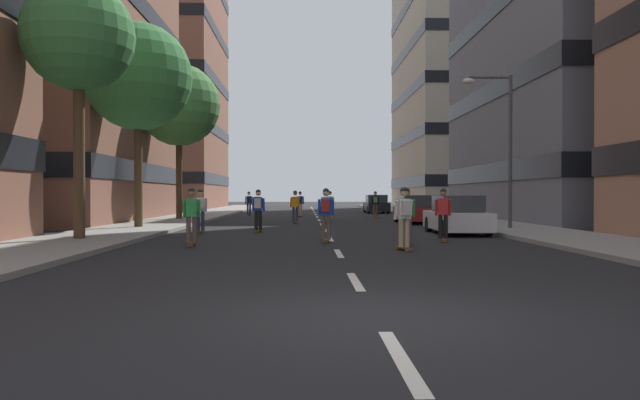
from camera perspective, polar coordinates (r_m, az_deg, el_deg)
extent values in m
plane|color=black|center=(35.82, -0.10, -1.96)|extent=(169.24, 169.24, 0.00)
cube|color=gray|center=(40.01, -12.14, -1.60)|extent=(3.82, 77.57, 0.14)
cube|color=gray|center=(40.39, 11.56, -1.58)|extent=(3.82, 77.57, 0.14)
cube|color=silver|center=(5.86, 7.90, -15.03)|extent=(0.16, 2.20, 0.01)
cube|color=silver|center=(10.73, 3.45, -7.88)|extent=(0.16, 2.20, 0.01)
cube|color=silver|center=(15.68, 1.83, -5.20)|extent=(0.16, 2.20, 0.01)
cube|color=silver|center=(20.65, 1.00, -3.80)|extent=(0.16, 2.20, 0.01)
cube|color=silver|center=(25.64, 0.49, -2.95)|extent=(0.16, 2.20, 0.01)
cube|color=silver|center=(30.63, 0.15, -2.38)|extent=(0.16, 2.20, 0.01)
cube|color=silver|center=(35.62, -0.09, -1.96)|extent=(0.16, 2.20, 0.01)
cube|color=silver|center=(40.61, -0.28, -1.65)|extent=(0.16, 2.20, 0.01)
cube|color=silver|center=(45.61, -0.42, -1.41)|extent=(0.16, 2.20, 0.01)
cube|color=silver|center=(50.60, -0.54, -1.21)|extent=(0.16, 2.20, 0.01)
cube|color=silver|center=(55.60, -0.64, -1.05)|extent=(0.16, 2.20, 0.01)
cube|color=silver|center=(60.60, -0.71, -0.92)|extent=(0.16, 2.20, 0.01)
cube|color=silver|center=(65.60, -0.78, -0.80)|extent=(0.16, 2.20, 0.01)
cube|color=silver|center=(70.59, -0.84, -0.71)|extent=(0.16, 2.20, 0.01)
cube|color=brown|center=(39.42, -25.90, 15.68)|extent=(12.77, 18.13, 23.79)
cube|color=black|center=(38.07, -25.84, 2.43)|extent=(12.89, 18.25, 1.10)
cube|color=black|center=(38.52, -25.87, 9.52)|extent=(12.89, 18.25, 1.10)
cube|color=black|center=(39.55, -25.90, 16.35)|extent=(12.89, 18.25, 1.10)
cube|color=brown|center=(66.25, -15.47, 10.46)|extent=(12.77, 17.48, 25.97)
cube|color=black|center=(65.28, -15.45, 1.90)|extent=(12.89, 17.60, 1.10)
cube|color=black|center=(65.61, -15.46, 6.44)|extent=(12.89, 17.60, 1.10)
cube|color=black|center=(66.34, -15.47, 10.91)|extent=(12.89, 17.60, 1.10)
cube|color=black|center=(67.47, -15.48, 15.25)|extent=(12.89, 17.60, 1.10)
cube|color=black|center=(38.87, 25.15, 2.41)|extent=(12.89, 19.75, 1.10)
cube|color=black|center=(39.32, 25.18, 9.39)|extent=(12.89, 19.75, 1.10)
cube|color=black|center=(40.34, 25.21, 16.11)|extent=(12.89, 19.75, 1.10)
cube|color=#B2A893|center=(66.93, 13.85, 11.43)|extent=(12.77, 20.39, 28.42)
cube|color=black|center=(65.74, 13.83, 1.66)|extent=(12.89, 20.51, 1.10)
cube|color=black|center=(66.01, 13.84, 5.77)|extent=(12.89, 20.51, 1.10)
cube|color=black|center=(66.60, 13.85, 9.83)|extent=(12.89, 20.51, 1.10)
cube|color=black|center=(67.53, 13.86, 13.80)|extent=(12.89, 20.51, 1.10)
cube|color=black|center=(68.77, 13.87, 17.64)|extent=(12.89, 20.51, 1.10)
cube|color=maroon|center=(32.35, 9.23, -1.29)|extent=(1.80, 4.40, 0.70)
cube|color=#2D3338|center=(32.19, 9.29, -0.11)|extent=(1.60, 2.10, 0.64)
cylinder|color=black|center=(33.65, 7.43, -1.58)|extent=(0.22, 0.64, 0.64)
cylinder|color=black|center=(33.94, 10.10, -1.56)|extent=(0.22, 0.64, 0.64)
cylinder|color=black|center=(30.79, 8.28, -1.78)|extent=(0.22, 0.64, 0.64)
cylinder|color=black|center=(31.11, 11.18, -1.76)|extent=(0.22, 0.64, 0.64)
cube|color=black|center=(49.37, 5.48, -0.65)|extent=(1.80, 4.40, 0.70)
cube|color=#2D3338|center=(49.21, 5.50, 0.13)|extent=(1.60, 2.10, 0.64)
cylinder|color=black|center=(50.72, 4.38, -0.85)|extent=(0.22, 0.64, 0.64)
cylinder|color=black|center=(50.91, 6.17, -0.85)|extent=(0.22, 0.64, 0.64)
cylinder|color=black|center=(47.84, 4.74, -0.94)|extent=(0.22, 0.64, 0.64)
cylinder|color=black|center=(48.04, 6.64, -0.93)|extent=(0.22, 0.64, 0.64)
cube|color=silver|center=(23.94, 13.12, -1.96)|extent=(1.80, 4.40, 0.70)
cube|color=#2D3338|center=(23.77, 13.22, -0.36)|extent=(1.60, 2.10, 0.64)
cylinder|color=black|center=(25.17, 10.52, -2.31)|extent=(0.22, 0.64, 0.64)
cylinder|color=black|center=(25.55, 14.03, -2.27)|extent=(0.22, 0.64, 0.64)
cylinder|color=black|center=(22.35, 12.08, -2.67)|extent=(0.22, 0.64, 0.64)
cylinder|color=black|center=(22.78, 16.00, -2.62)|extent=(0.22, 0.64, 0.64)
cylinder|color=#4C3823|center=(20.71, -22.35, 3.93)|extent=(0.36, 0.36, 5.34)
sphere|color=#387A3D|center=(21.30, -22.39, 14.53)|extent=(3.59, 3.59, 3.59)
cylinder|color=#4C3823|center=(35.44, -13.53, 2.27)|extent=(0.36, 0.36, 5.00)
sphere|color=#478442|center=(35.81, -13.54, 8.97)|extent=(4.81, 4.81, 4.81)
cylinder|color=#4C3823|center=(27.20, -17.23, 2.76)|extent=(0.36, 0.36, 4.98)
sphere|color=#387A3D|center=(27.67, -17.26, 11.38)|extent=(4.74, 4.74, 4.74)
cylinder|color=#3F3F44|center=(26.34, 18.00, 4.49)|extent=(0.16, 0.16, 6.50)
cylinder|color=#3F3F44|center=(26.46, 16.14, 11.36)|extent=(1.80, 0.10, 0.10)
ellipsoid|color=silver|center=(26.17, 14.23, 11.14)|extent=(0.50, 0.30, 0.24)
cube|color=brown|center=(16.68, 8.16, -4.59)|extent=(0.41, 0.92, 0.02)
cylinder|color=#D8BF4C|center=(16.98, 7.72, -4.65)|extent=(0.19, 0.11, 0.07)
cylinder|color=#D8BF4C|center=(16.39, 8.60, -4.84)|extent=(0.19, 0.11, 0.07)
cylinder|color=tan|center=(16.61, 7.87, -3.18)|extent=(0.17, 0.17, 0.80)
cylinder|color=tan|center=(16.68, 8.44, -3.17)|extent=(0.17, 0.17, 0.80)
cube|color=white|center=(16.62, 8.16, -0.85)|extent=(0.36, 0.27, 0.55)
cylinder|color=white|center=(16.58, 7.39, -0.95)|extent=(0.14, 0.24, 0.55)
cylinder|color=white|center=(16.75, 8.78, -0.93)|extent=(0.14, 0.24, 0.55)
sphere|color=tan|center=(16.63, 8.14, 0.72)|extent=(0.22, 0.22, 0.22)
sphere|color=black|center=(16.63, 8.14, 0.89)|extent=(0.21, 0.21, 0.21)
cube|color=beige|center=(16.45, 8.41, -0.76)|extent=(0.29, 0.22, 0.40)
cube|color=brown|center=(36.54, 0.97, -1.78)|extent=(0.37, 0.92, 0.02)
cylinder|color=#D8BF4C|center=(36.86, 1.04, -1.83)|extent=(0.19, 0.10, 0.07)
cylinder|color=#D8BF4C|center=(36.23, 0.89, -1.87)|extent=(0.19, 0.10, 0.07)
cylinder|color=tan|center=(36.54, 0.83, -1.13)|extent=(0.16, 0.16, 0.80)
cylinder|color=tan|center=(36.51, 1.11, -1.13)|extent=(0.16, 0.16, 0.80)
cube|color=white|center=(36.51, 0.97, -0.07)|extent=(0.35, 0.26, 0.55)
cylinder|color=white|center=(36.60, 0.64, -0.11)|extent=(0.13, 0.24, 0.55)
cylinder|color=white|center=(36.53, 1.32, -0.12)|extent=(0.13, 0.24, 0.55)
sphere|color=beige|center=(36.53, 0.97, 0.64)|extent=(0.22, 0.22, 0.22)
sphere|color=black|center=(36.53, 0.97, 0.72)|extent=(0.21, 0.21, 0.21)
cube|color=#4C8C4C|center=(36.33, 0.93, -0.03)|extent=(0.29, 0.21, 0.40)
cube|color=brown|center=(19.37, 0.58, -3.86)|extent=(0.30, 0.92, 0.02)
cylinder|color=#D8BF4C|center=(19.69, 0.65, -3.93)|extent=(0.19, 0.09, 0.07)
cylinder|color=#D8BF4C|center=(19.06, 0.51, -4.08)|extent=(0.19, 0.09, 0.07)
cylinder|color=#594C47|center=(19.35, 0.32, -2.65)|extent=(0.15, 0.15, 0.80)
cylinder|color=#594C47|center=(19.34, 0.85, -2.65)|extent=(0.15, 0.15, 0.80)
cube|color=blue|center=(19.32, 0.58, -0.65)|extent=(0.34, 0.23, 0.55)
cylinder|color=blue|center=(19.39, -0.05, -0.72)|extent=(0.11, 0.24, 0.55)
cylinder|color=blue|center=(19.35, 1.24, -0.73)|extent=(0.11, 0.24, 0.55)
sphere|color=beige|center=(19.33, 0.59, 0.70)|extent=(0.22, 0.22, 0.22)
sphere|color=black|center=(19.33, 0.59, 0.85)|extent=(0.21, 0.21, 0.21)
cube|color=#A52626|center=(19.14, 0.55, -0.57)|extent=(0.28, 0.19, 0.40)
cube|color=brown|center=(19.98, 11.86, -3.74)|extent=(0.36, 0.92, 0.02)
cylinder|color=#D8BF4C|center=(20.30, 11.81, -3.80)|extent=(0.19, 0.10, 0.07)
cylinder|color=#D8BF4C|center=(19.67, 11.91, -3.95)|extent=(0.19, 0.10, 0.07)
cylinder|color=black|center=(19.95, 11.61, -2.56)|extent=(0.16, 0.16, 0.80)
cylinder|color=black|center=(19.96, 12.12, -2.56)|extent=(0.16, 0.16, 0.80)
cube|color=red|center=(19.93, 11.87, -0.62)|extent=(0.35, 0.25, 0.55)
cylinder|color=red|center=(19.97, 11.23, -0.70)|extent=(0.13, 0.24, 0.55)
cylinder|color=red|center=(19.99, 12.49, -0.70)|extent=(0.13, 0.24, 0.55)
sphere|color=#997051|center=(19.95, 11.87, 0.69)|extent=(0.22, 0.22, 0.22)
sphere|color=black|center=(19.95, 11.87, 0.83)|extent=(0.21, 0.21, 0.21)
cube|color=brown|center=(24.42, -6.02, -2.95)|extent=(0.26, 0.91, 0.02)
cylinder|color=#D8BF4C|center=(24.74, -5.91, -3.01)|extent=(0.18, 0.08, 0.07)
cylinder|color=#D8BF4C|center=(24.11, -6.12, -3.11)|extent=(0.18, 0.08, 0.07)
cylinder|color=black|center=(24.41, -6.23, -1.98)|extent=(0.15, 0.15, 0.80)
cylinder|color=black|center=(24.38, -5.81, -1.98)|extent=(0.15, 0.15, 0.80)
cube|color=blue|center=(24.38, -6.02, -0.40)|extent=(0.33, 0.22, 0.55)
cylinder|color=blue|center=(24.46, -6.51, -0.46)|extent=(0.10, 0.23, 0.55)
cylinder|color=blue|center=(24.40, -5.49, -0.46)|extent=(0.10, 0.23, 0.55)
sphere|color=beige|center=(24.39, -6.01, 0.67)|extent=(0.22, 0.22, 0.22)
sphere|color=black|center=(24.39, -6.01, 0.79)|extent=(0.21, 0.21, 0.21)
cube|color=beige|center=(24.20, -6.08, -0.33)|extent=(0.27, 0.18, 0.40)
cube|color=brown|center=(31.73, -2.42, -2.13)|extent=(0.36, 0.92, 0.02)
cylinder|color=#D8BF4C|center=(32.05, -2.51, -2.19)|extent=(0.19, 0.10, 0.07)
cylinder|color=#D8BF4C|center=(31.42, -2.33, -2.25)|extent=(0.19, 0.10, 0.07)
cylinder|color=#2D334C|center=(31.70, -2.58, -1.39)|extent=(0.16, 0.16, 0.80)
cylinder|color=#2D334C|center=(31.73, -2.26, -1.39)|extent=(0.16, 0.16, 0.80)
cube|color=orange|center=(31.70, -2.42, -0.17)|extent=(0.35, 0.25, 0.55)
cylinder|color=orange|center=(31.71, -2.83, -0.22)|extent=(0.13, 0.24, 0.55)
cylinder|color=orange|center=(31.78, -2.05, -0.22)|extent=(0.13, 0.24, 0.55)
sphere|color=#997051|center=(31.71, -2.43, 0.65)|extent=(0.22, 0.22, 0.22)
sphere|color=black|center=(31.71, -2.43, 0.74)|extent=(0.21, 0.21, 0.21)
cube|color=brown|center=(40.09, 5.39, -1.57)|extent=(0.27, 0.91, 0.02)
cylinder|color=#D8BF4C|center=(40.41, 5.37, -1.62)|extent=(0.18, 0.08, 0.07)
cylinder|color=#D8BF4C|center=(39.77, 5.41, -1.66)|extent=(0.18, 0.08, 0.07)
cylinder|color=#594C47|center=(40.07, 5.27, -0.98)|extent=(0.15, 0.15, 0.80)
cylinder|color=#594C47|center=(40.08, 5.52, -0.98)|extent=(0.15, 0.15, 0.80)
cube|color=black|center=(40.06, 5.39, -0.02)|extent=(0.33, 0.22, 0.55)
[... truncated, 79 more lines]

